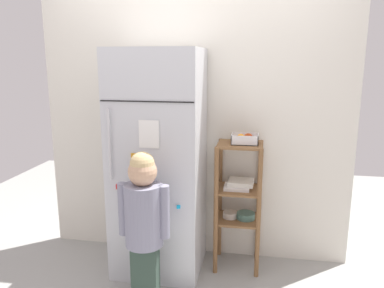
# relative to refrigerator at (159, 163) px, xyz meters

# --- Properties ---
(ground_plane) EXTENTS (6.00, 6.00, 0.00)m
(ground_plane) POSITION_rel_refrigerator_xyz_m (0.23, -0.02, -0.89)
(ground_plane) COLOR #999993
(kitchen_wall_back) EXTENTS (2.63, 0.03, 2.29)m
(kitchen_wall_back) POSITION_rel_refrigerator_xyz_m (0.23, 0.32, 0.25)
(kitchen_wall_back) COLOR silver
(kitchen_wall_back) RESTS_ON ground
(refrigerator) EXTENTS (0.69, 0.62, 1.79)m
(refrigerator) POSITION_rel_refrigerator_xyz_m (0.00, 0.00, 0.00)
(refrigerator) COLOR silver
(refrigerator) RESTS_ON ground
(child_standing) EXTENTS (0.36, 0.27, 1.11)m
(child_standing) POSITION_rel_refrigerator_xyz_m (0.03, -0.51, -0.22)
(child_standing) COLOR #314439
(child_standing) RESTS_ON ground
(pantry_shelf_unit) EXTENTS (0.37, 0.34, 1.05)m
(pantry_shelf_unit) POSITION_rel_refrigerator_xyz_m (0.63, 0.13, -0.28)
(pantry_shelf_unit) COLOR brown
(pantry_shelf_unit) RESTS_ON ground
(fruit_bin) EXTENTS (0.21, 0.15, 0.08)m
(fruit_bin) POSITION_rel_refrigerator_xyz_m (0.67, 0.12, 0.20)
(fruit_bin) COLOR white
(fruit_bin) RESTS_ON pantry_shelf_unit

